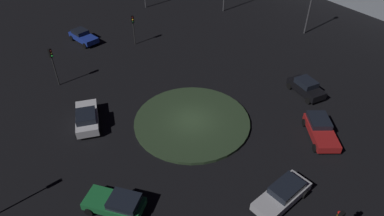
{
  "coord_description": "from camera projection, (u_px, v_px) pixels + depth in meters",
  "views": [
    {
      "loc": [
        -19.49,
        12.58,
        19.77
      ],
      "look_at": [
        0.0,
        0.0,
        1.64
      ],
      "focal_mm": 31.73,
      "sensor_mm": 36.0,
      "label": 1
    }
  ],
  "objects": [
    {
      "name": "roundabout_island",
      "position": [
        192.0,
        121.0,
        30.37
      ],
      "size": [
        10.34,
        10.34,
        0.27
      ],
      "primitive_type": "cylinder",
      "color": "#2D4228",
      "rests_on": "ground_plane"
    },
    {
      "name": "traffic_light_east",
      "position": [
        133.0,
        24.0,
        40.64
      ],
      "size": [
        0.37,
        0.33,
        3.73
      ],
      "rotation": [
        0.0,
        0.0,
        3.01
      ],
      "color": "#2D2D2D",
      "rests_on": "ground_plane"
    },
    {
      "name": "car_silver",
      "position": [
        283.0,
        194.0,
        23.24
      ],
      "size": [
        2.47,
        4.77,
        1.5
      ],
      "rotation": [
        0.0,
        0.0,
        1.71
      ],
      "color": "silver",
      "rests_on": "ground_plane"
    },
    {
      "name": "car_blue",
      "position": [
        83.0,
        36.0,
        42.41
      ],
      "size": [
        4.48,
        2.76,
        1.42
      ],
      "rotation": [
        0.0,
        0.0,
        3.38
      ],
      "color": "#1E38A5",
      "rests_on": "ground_plane"
    },
    {
      "name": "car_black",
      "position": [
        306.0,
        87.0,
        33.48
      ],
      "size": [
        4.05,
        2.34,
        1.53
      ],
      "rotation": [
        0.0,
        0.0,
        3.02
      ],
      "color": "black",
      "rests_on": "ground_plane"
    },
    {
      "name": "traffic_light_northeast",
      "position": [
        52.0,
        60.0,
        33.33
      ],
      "size": [
        0.4,
        0.37,
        4.17
      ],
      "rotation": [
        0.0,
        0.0,
        -2.55
      ],
      "color": "#2D2D2D",
      "rests_on": "ground_plane"
    },
    {
      "name": "car_green",
      "position": [
        117.0,
        203.0,
        22.75
      ],
      "size": [
        4.23,
        4.01,
        1.38
      ],
      "rotation": [
        0.0,
        0.0,
        0.71
      ],
      "color": "#1E7238",
      "rests_on": "ground_plane"
    },
    {
      "name": "ground_plane",
      "position": [
        192.0,
        122.0,
        30.45
      ],
      "size": [
        117.39,
        117.39,
        0.0
      ],
      "primitive_type": "plane",
      "color": "black"
    },
    {
      "name": "car_red",
      "position": [
        321.0,
        129.0,
        28.58
      ],
      "size": [
        4.72,
        3.93,
        1.38
      ],
      "rotation": [
        0.0,
        0.0,
        2.58
      ],
      "color": "red",
      "rests_on": "ground_plane"
    },
    {
      "name": "car_white",
      "position": [
        87.0,
        118.0,
        29.73
      ],
      "size": [
        4.8,
        3.15,
        1.55
      ],
      "rotation": [
        0.0,
        0.0,
        -0.31
      ],
      "color": "white",
      "rests_on": "ground_plane"
    }
  ]
}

